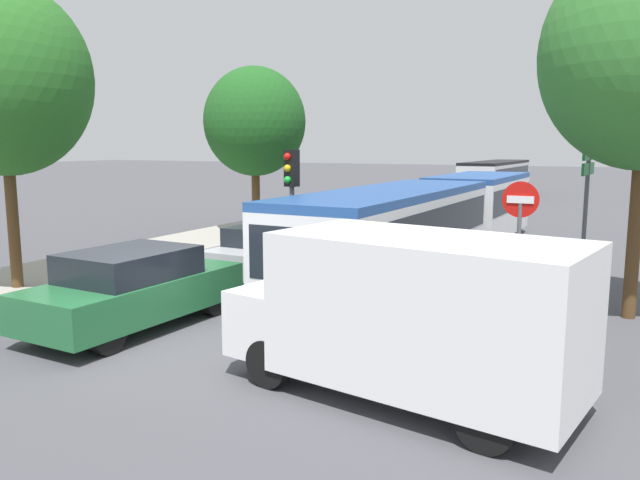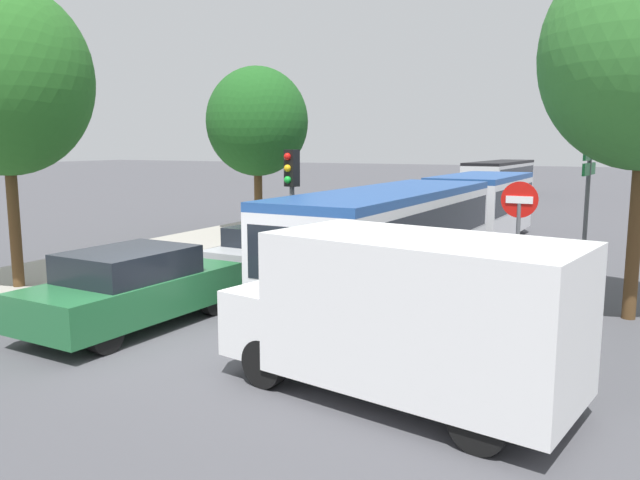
{
  "view_description": "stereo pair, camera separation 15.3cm",
  "coord_description": "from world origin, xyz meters",
  "px_view_note": "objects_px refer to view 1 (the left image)",
  "views": [
    {
      "loc": [
        6.95,
        -8.17,
        3.52
      ],
      "look_at": [
        0.2,
        5.35,
        1.2
      ],
      "focal_mm": 35.0,
      "sensor_mm": 36.0,
      "label": 1
    },
    {
      "loc": [
        7.09,
        -8.11,
        3.52
      ],
      "look_at": [
        0.2,
        5.35,
        1.2
      ],
      "focal_mm": 35.0,
      "sensor_mm": 36.0,
      "label": 2
    }
  ],
  "objects_px": {
    "city_bus_rear": "(496,175)",
    "traffic_light": "(291,187)",
    "queued_car_green": "(134,288)",
    "queued_car_white": "(410,210)",
    "tree_left_mid": "(255,122)",
    "queued_car_tan": "(446,199)",
    "direction_sign_post": "(587,186)",
    "queued_car_silver": "(269,250)",
    "white_van": "(411,312)",
    "no_entry_sign": "(519,230)",
    "queued_car_blue": "(363,224)",
    "tree_left_near": "(2,79)",
    "articulated_bus": "(435,216)"
  },
  "relations": [
    {
      "from": "city_bus_rear",
      "to": "traffic_light",
      "type": "xyz_separation_m",
      "value": [
        1.1,
        -31.36,
        1.13
      ]
    },
    {
      "from": "queued_car_green",
      "to": "queued_car_white",
      "type": "height_order",
      "value": "queued_car_green"
    },
    {
      "from": "queued_car_white",
      "to": "tree_left_mid",
      "type": "relative_size",
      "value": 0.62
    },
    {
      "from": "queued_car_tan",
      "to": "direction_sign_post",
      "type": "xyz_separation_m",
      "value": [
        7.62,
        -15.94,
        1.81
      ]
    },
    {
      "from": "queued_car_silver",
      "to": "direction_sign_post",
      "type": "bearing_deg",
      "value": -75.38
    },
    {
      "from": "queued_car_silver",
      "to": "white_van",
      "type": "relative_size",
      "value": 0.77
    },
    {
      "from": "city_bus_rear",
      "to": "white_van",
      "type": "relative_size",
      "value": 2.11
    },
    {
      "from": "no_entry_sign",
      "to": "direction_sign_post",
      "type": "bearing_deg",
      "value": 163.71
    },
    {
      "from": "queued_car_green",
      "to": "city_bus_rear",
      "type": "bearing_deg",
      "value": 3.21
    },
    {
      "from": "queued_car_green",
      "to": "traffic_light",
      "type": "xyz_separation_m",
      "value": [
        1.0,
        4.47,
        1.72
      ]
    },
    {
      "from": "city_bus_rear",
      "to": "white_van",
      "type": "height_order",
      "value": "city_bus_rear"
    },
    {
      "from": "queued_car_green",
      "to": "no_entry_sign",
      "type": "relative_size",
      "value": 1.6
    },
    {
      "from": "queued_car_blue",
      "to": "traffic_light",
      "type": "xyz_separation_m",
      "value": [
        0.97,
        -6.95,
        1.77
      ]
    },
    {
      "from": "tree_left_near",
      "to": "city_bus_rear",
      "type": "bearing_deg",
      "value": 82.7
    },
    {
      "from": "queued_car_tan",
      "to": "tree_left_mid",
      "type": "distance_m",
      "value": 12.49
    },
    {
      "from": "white_van",
      "to": "no_entry_sign",
      "type": "height_order",
      "value": "no_entry_sign"
    },
    {
      "from": "queued_car_green",
      "to": "queued_car_tan",
      "type": "bearing_deg",
      "value": 3.24
    },
    {
      "from": "queued_car_green",
      "to": "direction_sign_post",
      "type": "height_order",
      "value": "direction_sign_post"
    },
    {
      "from": "articulated_bus",
      "to": "direction_sign_post",
      "type": "xyz_separation_m",
      "value": [
        4.25,
        -2.26,
        1.16
      ]
    },
    {
      "from": "queued_car_silver",
      "to": "tree_left_near",
      "type": "xyz_separation_m",
      "value": [
        -4.4,
        -4.37,
        4.3
      ]
    },
    {
      "from": "queued_car_tan",
      "to": "articulated_bus",
      "type": "bearing_deg",
      "value": -163.12
    },
    {
      "from": "queued_car_green",
      "to": "no_entry_sign",
      "type": "height_order",
      "value": "no_entry_sign"
    },
    {
      "from": "queued_car_green",
      "to": "tree_left_mid",
      "type": "relative_size",
      "value": 0.7
    },
    {
      "from": "queued_car_tan",
      "to": "queued_car_blue",
      "type": "bearing_deg",
      "value": -176.37
    },
    {
      "from": "traffic_light",
      "to": "no_entry_sign",
      "type": "height_order",
      "value": "traffic_light"
    },
    {
      "from": "queued_car_tan",
      "to": "tree_left_mid",
      "type": "xyz_separation_m",
      "value": [
        -4.6,
        -11.02,
        3.64
      ]
    },
    {
      "from": "queued_car_white",
      "to": "queued_car_tan",
      "type": "xyz_separation_m",
      "value": [
        -0.02,
        5.87,
        0.05
      ]
    },
    {
      "from": "white_van",
      "to": "no_entry_sign",
      "type": "distance_m",
      "value": 4.57
    },
    {
      "from": "no_entry_sign",
      "to": "tree_left_mid",
      "type": "bearing_deg",
      "value": -126.22
    },
    {
      "from": "white_van",
      "to": "queued_car_blue",
      "type": "bearing_deg",
      "value": -54.82
    },
    {
      "from": "traffic_light",
      "to": "tree_left_near",
      "type": "bearing_deg",
      "value": -43.41
    },
    {
      "from": "city_bus_rear",
      "to": "queued_car_green",
      "type": "height_order",
      "value": "city_bus_rear"
    },
    {
      "from": "queued_car_white",
      "to": "queued_car_tan",
      "type": "relative_size",
      "value": 0.93
    },
    {
      "from": "tree_left_mid",
      "to": "traffic_light",
      "type": "bearing_deg",
      "value": -52.21
    },
    {
      "from": "queued_car_white",
      "to": "tree_left_mid",
      "type": "height_order",
      "value": "tree_left_mid"
    },
    {
      "from": "queued_car_silver",
      "to": "queued_car_tan",
      "type": "xyz_separation_m",
      "value": [
        0.09,
        17.52,
        0.04
      ]
    },
    {
      "from": "articulated_bus",
      "to": "tree_left_mid",
      "type": "relative_size",
      "value": 2.53
    },
    {
      "from": "white_van",
      "to": "traffic_light",
      "type": "relative_size",
      "value": 1.55
    },
    {
      "from": "white_van",
      "to": "traffic_light",
      "type": "xyz_separation_m",
      "value": [
        -4.88,
        5.39,
        1.26
      ]
    },
    {
      "from": "queued_car_green",
      "to": "articulated_bus",
      "type": "bearing_deg",
      "value": -16.75
    },
    {
      "from": "queued_car_silver",
      "to": "tree_left_near",
      "type": "distance_m",
      "value": 7.55
    },
    {
      "from": "city_bus_rear",
      "to": "tree_left_mid",
      "type": "height_order",
      "value": "tree_left_mid"
    },
    {
      "from": "no_entry_sign",
      "to": "direction_sign_post",
      "type": "relative_size",
      "value": 0.78
    },
    {
      "from": "queued_car_silver",
      "to": "no_entry_sign",
      "type": "relative_size",
      "value": 1.44
    },
    {
      "from": "articulated_bus",
      "to": "queued_car_tan",
      "type": "relative_size",
      "value": 3.8
    },
    {
      "from": "no_entry_sign",
      "to": "queued_car_silver",
      "type": "bearing_deg",
      "value": -104.54
    },
    {
      "from": "queued_car_tan",
      "to": "tree_left_mid",
      "type": "height_order",
      "value": "tree_left_mid"
    },
    {
      "from": "direction_sign_post",
      "to": "tree_left_mid",
      "type": "xyz_separation_m",
      "value": [
        -12.22,
        4.92,
        1.83
      ]
    },
    {
      "from": "queued_car_blue",
      "to": "traffic_light",
      "type": "distance_m",
      "value": 7.24
    },
    {
      "from": "white_van",
      "to": "tree_left_near",
      "type": "relative_size",
      "value": 0.73
    }
  ]
}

